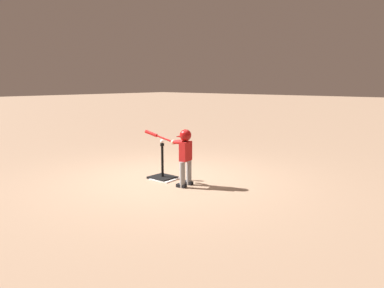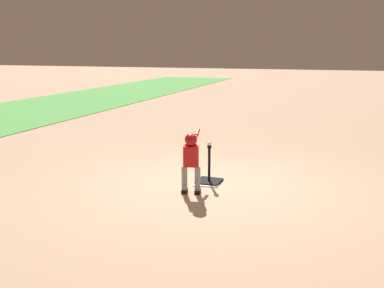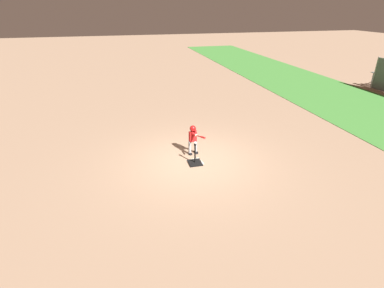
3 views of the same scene
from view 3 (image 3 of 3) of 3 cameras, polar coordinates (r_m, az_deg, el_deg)
The scene contains 5 objects.
ground_plane at distance 9.70m, azimuth 0.27°, elevation -3.39°, with size 90.00×90.00×0.00m, color #93755B.
home_plate at distance 9.67m, azimuth 0.57°, elevation -3.44°, with size 0.44×0.44×0.02m, color white.
batting_tee at distance 9.57m, azimuth 0.58°, elevation -3.23°, with size 0.46×0.42×0.69m.
batter_child at distance 9.92m, azimuth 0.25°, elevation 1.40°, with size 0.97×0.35×1.02m.
baseball at distance 9.28m, azimuth 0.59°, elevation 0.24°, with size 0.07×0.07×0.07m, color white.
Camera 3 is at (8.25, -2.18, 4.62)m, focal length 28.00 mm.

